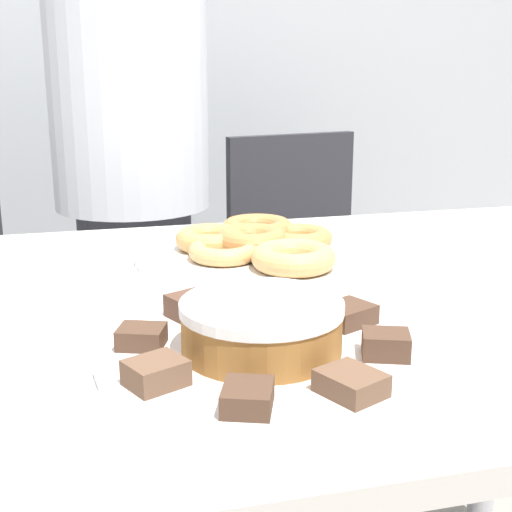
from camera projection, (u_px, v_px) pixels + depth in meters
The scene contains 20 objects.
table at pixel (257, 360), 1.01m from camera, with size 1.44×0.93×0.77m.
person_standing at pixel (133, 181), 1.71m from camera, with size 0.37×0.37×1.54m.
office_chair_right at pixel (314, 305), 2.01m from camera, with size 0.52×0.52×0.88m.
plate_cake at pixel (261, 355), 0.77m from camera, with size 0.36×0.36×0.01m.
plate_donuts at pixel (252, 255), 1.18m from camera, with size 0.39×0.39×0.01m.
frosted_cake at pixel (262, 326), 0.77m from camera, with size 0.18×0.18×0.06m.
lamington_0 at pixel (156, 373), 0.69m from camera, with size 0.07×0.06×0.03m.
lamington_1 at pixel (248, 397), 0.64m from camera, with size 0.06×0.07×0.02m.
lamington_2 at pixel (351, 383), 0.67m from camera, with size 0.07×0.07×0.02m.
lamington_3 at pixel (386, 344), 0.76m from camera, with size 0.06×0.06×0.03m.
lamington_4 at pixel (347, 314), 0.85m from camera, with size 0.07×0.07×0.02m.
lamington_5 at pixel (272, 300), 0.90m from camera, with size 0.06×0.07×0.03m.
lamington_6 at pixel (192, 307), 0.87m from camera, with size 0.07×0.07×0.03m.
lamington_7 at pixel (142, 337), 0.78m from camera, with size 0.06×0.06×0.02m.
donut_0 at pixel (252, 240), 1.17m from camera, with size 0.12×0.12×0.04m.
donut_1 at pixel (211, 239), 1.19m from camera, with size 0.12×0.12×0.03m.
donut_2 at pixel (224, 251), 1.12m from camera, with size 0.11×0.11×0.03m.
donut_3 at pixel (294, 258), 1.07m from camera, with size 0.13×0.13×0.04m.
donut_4 at pixel (299, 238), 1.20m from camera, with size 0.11×0.11×0.03m.
donut_5 at pixel (257, 229), 1.25m from camera, with size 0.13×0.13×0.04m.
Camera 1 is at (-0.24, -0.90, 1.09)m, focal length 50.00 mm.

